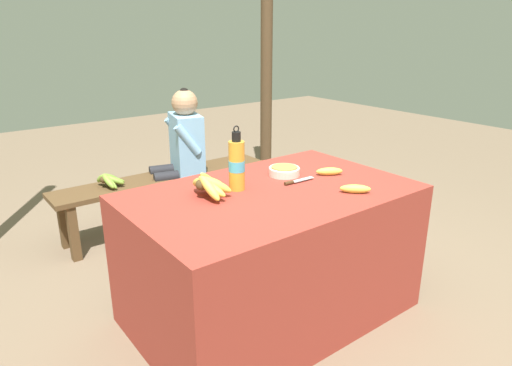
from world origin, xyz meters
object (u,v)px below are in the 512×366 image
object	(u,v)px
loose_banana_side	(329,171)
wooden_bench	(165,184)
support_post_far	(267,41)
banana_bunch_ripe	(208,184)
knife	(295,181)
serving_bowl	(284,170)
water_bottle	(237,164)
banana_bunch_green	(109,179)
seated_vendor	(181,148)
loose_banana_front	(355,189)

from	to	relation	value
loose_banana_side	wooden_bench	bearing A→B (deg)	103.89
support_post_far	banana_bunch_ripe	bearing A→B (deg)	-135.29
wooden_bench	knife	bearing A→B (deg)	-86.05
serving_bowl	loose_banana_side	distance (m)	0.25
loose_banana_side	serving_bowl	bearing A→B (deg)	142.44
water_bottle	loose_banana_side	bearing A→B (deg)	-12.30
serving_bowl	banana_bunch_green	bearing A→B (deg)	115.21
seated_vendor	banana_bunch_green	world-z (taller)	seated_vendor
banana_bunch_green	loose_banana_side	bearing A→B (deg)	-60.63
banana_bunch_green	wooden_bench	bearing A→B (deg)	0.18
serving_bowl	banana_bunch_green	xyz separation A→B (m)	(-0.58, 1.24, -0.27)
seated_vendor	banana_bunch_green	xyz separation A→B (m)	(-0.58, 0.02, -0.14)
support_post_far	seated_vendor	bearing A→B (deg)	-160.63
knife	seated_vendor	xyz separation A→B (m)	(0.05, 1.37, -0.10)
banana_bunch_ripe	serving_bowl	distance (m)	0.53
loose_banana_side	wooden_bench	xyz separation A→B (m)	(-0.35, 1.40, -0.39)
loose_banana_front	support_post_far	size ratio (longest dim) A/B	0.05
knife	banana_bunch_green	world-z (taller)	knife
banana_bunch_ripe	water_bottle	distance (m)	0.19
water_bottle	banana_bunch_green	distance (m)	1.35
water_bottle	loose_banana_front	world-z (taller)	water_bottle
wooden_bench	seated_vendor	distance (m)	0.31
serving_bowl	water_bottle	distance (m)	0.37
loose_banana_front	loose_banana_side	xyz separation A→B (m)	(0.11, 0.29, 0.00)
banana_bunch_green	seated_vendor	bearing A→B (deg)	-1.85
loose_banana_front	support_post_far	distance (m)	2.43
water_bottle	banana_bunch_green	size ratio (longest dim) A/B	1.39
seated_vendor	support_post_far	bearing A→B (deg)	-145.90
water_bottle	seated_vendor	bearing A→B (deg)	74.52
serving_bowl	support_post_far	distance (m)	2.11
serving_bowl	loose_banana_side	size ratio (longest dim) A/B	1.16
banana_bunch_ripe	loose_banana_side	distance (m)	0.74
loose_banana_front	banana_bunch_green	bearing A→B (deg)	111.92
knife	support_post_far	distance (m)	2.25
loose_banana_side	knife	size ratio (longest dim) A/B	0.77
serving_bowl	knife	size ratio (longest dim) A/B	0.90
loose_banana_side	knife	xyz separation A→B (m)	(-0.25, 0.01, -0.01)
loose_banana_front	knife	bearing A→B (deg)	115.37
loose_banana_side	support_post_far	size ratio (longest dim) A/B	0.05
water_bottle	seated_vendor	distance (m)	1.32
wooden_bench	banana_bunch_green	bearing A→B (deg)	-179.82
seated_vendor	serving_bowl	bearing A→B (deg)	104.85
wooden_bench	loose_banana_front	bearing A→B (deg)	-81.99
banana_bunch_ripe	wooden_bench	world-z (taller)	banana_bunch_ripe
loose_banana_front	loose_banana_side	bearing A→B (deg)	69.30
loose_banana_side	support_post_far	xyz separation A→B (m)	(0.97, 1.79, 0.64)
loose_banana_side	banana_bunch_green	distance (m)	1.62
wooden_bench	seated_vendor	size ratio (longest dim) A/B	1.57
serving_bowl	seated_vendor	bearing A→B (deg)	90.13
serving_bowl	water_bottle	bearing A→B (deg)	-174.39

